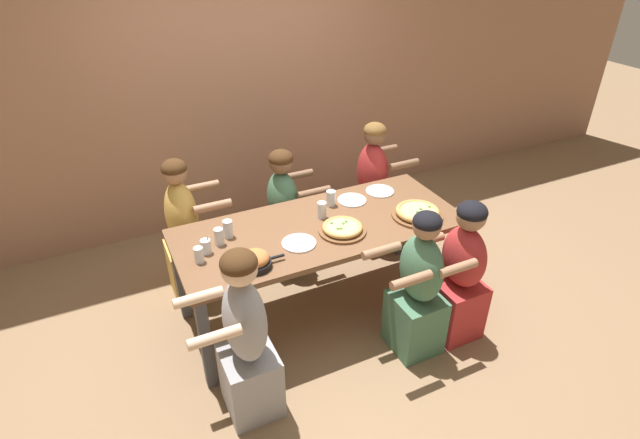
{
  "coord_description": "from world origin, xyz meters",
  "views": [
    {
      "loc": [
        -1.31,
        -2.72,
        2.66
      ],
      "look_at": [
        0.0,
        0.0,
        0.82
      ],
      "focal_mm": 28.0,
      "sensor_mm": 36.0,
      "label": 1
    }
  ],
  "objects_px": {
    "empty_plate_a": "(380,191)",
    "empty_plate_c": "(352,200)",
    "empty_plate_b": "(299,243)",
    "drinking_glass_d": "(322,210)",
    "diner_far_left": "(186,235)",
    "diner_far_center": "(284,216)",
    "diner_near_left": "(246,342)",
    "drinking_glass_a": "(228,229)",
    "diner_far_right": "(372,191)",
    "drinking_glass_b": "(331,198)",
    "drinking_glass_e": "(219,237)",
    "pizza_board_second": "(417,213)",
    "pizza_board_main": "(342,229)",
    "drinking_glass_c": "(199,256)",
    "diner_near_right": "(460,276)",
    "diner_near_midright": "(418,290)",
    "skillet_bowl": "(256,260)",
    "cocktail_glass_blue": "(206,247)"
  },
  "relations": [
    {
      "from": "pizza_board_second",
      "to": "drinking_glass_b",
      "type": "distance_m",
      "value": 0.65
    },
    {
      "from": "skillet_bowl",
      "to": "pizza_board_main",
      "type": "bearing_deg",
      "value": 10.36
    },
    {
      "from": "pizza_board_main",
      "to": "diner_near_left",
      "type": "relative_size",
      "value": 0.28
    },
    {
      "from": "empty_plate_b",
      "to": "diner_far_left",
      "type": "xyz_separation_m",
      "value": [
        -0.62,
        0.8,
        -0.24
      ]
    },
    {
      "from": "empty_plate_c",
      "to": "diner_near_left",
      "type": "xyz_separation_m",
      "value": [
        -1.17,
        -0.87,
        -0.22
      ]
    },
    {
      "from": "drinking_glass_a",
      "to": "diner_far_right",
      "type": "height_order",
      "value": "diner_far_right"
    },
    {
      "from": "empty_plate_a",
      "to": "diner_far_left",
      "type": "xyz_separation_m",
      "value": [
        -1.5,
        0.4,
        -0.24
      ]
    },
    {
      "from": "pizza_board_second",
      "to": "diner_near_left",
      "type": "bearing_deg",
      "value": -162.96
    },
    {
      "from": "empty_plate_c",
      "to": "diner_near_left",
      "type": "bearing_deg",
      "value": -143.33
    },
    {
      "from": "empty_plate_c",
      "to": "drinking_glass_e",
      "type": "height_order",
      "value": "drinking_glass_e"
    },
    {
      "from": "empty_plate_b",
      "to": "diner_near_left",
      "type": "distance_m",
      "value": 0.78
    },
    {
      "from": "drinking_glass_d",
      "to": "drinking_glass_e",
      "type": "distance_m",
      "value": 0.77
    },
    {
      "from": "pizza_board_second",
      "to": "diner_far_right",
      "type": "relative_size",
      "value": 0.32
    },
    {
      "from": "drinking_glass_e",
      "to": "diner_far_right",
      "type": "distance_m",
      "value": 1.67
    },
    {
      "from": "drinking_glass_c",
      "to": "pizza_board_main",
      "type": "bearing_deg",
      "value": -4.76
    },
    {
      "from": "diner_far_left",
      "to": "diner_near_right",
      "type": "distance_m",
      "value": 2.08
    },
    {
      "from": "drinking_glass_b",
      "to": "diner_near_right",
      "type": "xyz_separation_m",
      "value": [
        0.57,
        -0.88,
        -0.32
      ]
    },
    {
      "from": "diner_near_left",
      "to": "diner_far_left",
      "type": "bearing_deg",
      "value": 2.64
    },
    {
      "from": "empty_plate_b",
      "to": "drinking_glass_a",
      "type": "height_order",
      "value": "drinking_glass_a"
    },
    {
      "from": "empty_plate_c",
      "to": "drinking_glass_d",
      "type": "xyz_separation_m",
      "value": [
        -0.32,
        -0.12,
        0.06
      ]
    },
    {
      "from": "diner_far_left",
      "to": "diner_near_midright",
      "type": "height_order",
      "value": "diner_far_left"
    },
    {
      "from": "pizza_board_main",
      "to": "diner_near_midright",
      "type": "xyz_separation_m",
      "value": [
        0.31,
        -0.51,
        -0.29
      ]
    },
    {
      "from": "pizza_board_main",
      "to": "drinking_glass_b",
      "type": "height_order",
      "value": "drinking_glass_b"
    },
    {
      "from": "diner_near_right",
      "to": "empty_plate_a",
      "type": "bearing_deg",
      "value": 7.66
    },
    {
      "from": "empty_plate_c",
      "to": "drinking_glass_e",
      "type": "bearing_deg",
      "value": -172.81
    },
    {
      "from": "diner_far_center",
      "to": "diner_near_left",
      "type": "bearing_deg",
      "value": -30.35
    },
    {
      "from": "diner_near_midright",
      "to": "empty_plate_a",
      "type": "bearing_deg",
      "value": -14.56
    },
    {
      "from": "pizza_board_main",
      "to": "skillet_bowl",
      "type": "distance_m",
      "value": 0.69
    },
    {
      "from": "cocktail_glass_blue",
      "to": "pizza_board_second",
      "type": "bearing_deg",
      "value": -7.97
    },
    {
      "from": "drinking_glass_e",
      "to": "diner_far_left",
      "type": "xyz_separation_m",
      "value": [
        -0.14,
        0.57,
        -0.28
      ]
    },
    {
      "from": "empty_plate_a",
      "to": "drinking_glass_a",
      "type": "relative_size",
      "value": 1.78
    },
    {
      "from": "cocktail_glass_blue",
      "to": "drinking_glass_d",
      "type": "relative_size",
      "value": 1.01
    },
    {
      "from": "drinking_glass_c",
      "to": "diner_far_right",
      "type": "height_order",
      "value": "diner_far_right"
    },
    {
      "from": "empty_plate_b",
      "to": "drinking_glass_d",
      "type": "distance_m",
      "value": 0.39
    },
    {
      "from": "skillet_bowl",
      "to": "empty_plate_c",
      "type": "xyz_separation_m",
      "value": [
        0.96,
        0.49,
        -0.04
      ]
    },
    {
      "from": "pizza_board_main",
      "to": "drinking_glass_c",
      "type": "height_order",
      "value": "drinking_glass_c"
    },
    {
      "from": "diner_far_right",
      "to": "drinking_glass_e",
      "type": "bearing_deg",
      "value": -69.67
    },
    {
      "from": "empty_plate_b",
      "to": "drinking_glass_a",
      "type": "distance_m",
      "value": 0.5
    },
    {
      "from": "drinking_glass_a",
      "to": "diner_near_left",
      "type": "bearing_deg",
      "value": -101.16
    },
    {
      "from": "pizza_board_second",
      "to": "empty_plate_c",
      "type": "height_order",
      "value": "pizza_board_second"
    },
    {
      "from": "drinking_glass_b",
      "to": "cocktail_glass_blue",
      "type": "bearing_deg",
      "value": -168.19
    },
    {
      "from": "drinking_glass_b",
      "to": "drinking_glass_e",
      "type": "bearing_deg",
      "value": -170.67
    },
    {
      "from": "empty_plate_a",
      "to": "empty_plate_c",
      "type": "height_order",
      "value": "same"
    },
    {
      "from": "pizza_board_main",
      "to": "drinking_glass_e",
      "type": "relative_size",
      "value": 2.79
    },
    {
      "from": "pizza_board_main",
      "to": "empty_plate_c",
      "type": "relative_size",
      "value": 1.49
    },
    {
      "from": "empty_plate_c",
      "to": "diner_far_right",
      "type": "relative_size",
      "value": 0.19
    },
    {
      "from": "pizza_board_second",
      "to": "empty_plate_c",
      "type": "xyz_separation_m",
      "value": [
        -0.32,
        0.41,
        -0.03
      ]
    },
    {
      "from": "drinking_glass_a",
      "to": "diner_near_right",
      "type": "xyz_separation_m",
      "value": [
        1.4,
        -0.79,
        -0.33
      ]
    },
    {
      "from": "pizza_board_main",
      "to": "cocktail_glass_blue",
      "type": "height_order",
      "value": "cocktail_glass_blue"
    },
    {
      "from": "empty_plate_a",
      "to": "diner_near_midright",
      "type": "bearing_deg",
      "value": -104.56
    }
  ]
}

